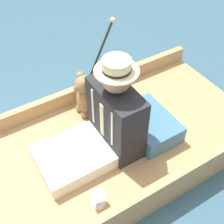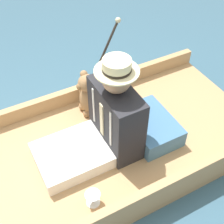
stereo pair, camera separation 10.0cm
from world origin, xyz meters
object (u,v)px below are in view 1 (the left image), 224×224
Objects in this scene: teddy_bear at (84,96)px; wine_glass at (98,198)px; seated_person at (105,124)px; walking_cane at (98,56)px.

wine_glass is at bearing 157.06° from teddy_bear.
seated_person is 7.47× the size of wine_glass.
seated_person is 0.61m from walking_cane.
walking_cane reaches higher than wine_glass.
seated_person is at bearing -36.33° from wine_glass.
seated_person reaches higher than walking_cane.
walking_cane is (0.11, -0.20, 0.24)m from teddy_bear.
seated_person is 1.95× the size of teddy_bear.
walking_cane is at bearing -60.78° from teddy_bear.
walking_cane is at bearing -27.91° from seated_person.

